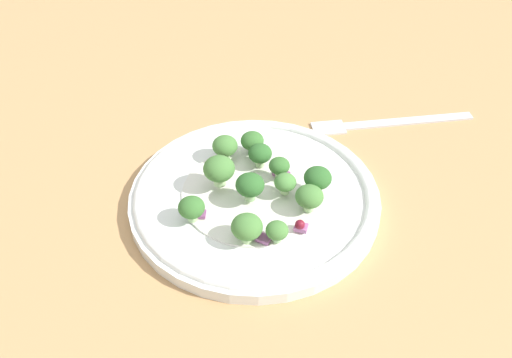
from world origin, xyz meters
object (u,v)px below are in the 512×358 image
plate (256,193)px  broccoli_floret_0 (225,146)px  broccoli_floret_2 (250,228)px  fork (383,122)px  broccoli_floret_1 (318,178)px

plate → broccoli_floret_0: (3.29, 4.55, 2.00)cm
broccoli_floret_2 → fork: 24.15cm
broccoli_floret_2 → broccoli_floret_1: bearing=-26.3°
plate → fork: size_ratio=1.38×
broccoli_floret_0 → broccoli_floret_1: bearing=-101.5°
broccoli_floret_1 → broccoli_floret_2: size_ratio=0.95×
fork → broccoli_floret_1: bearing=167.4°
plate → broccoli_floret_1: bearing=-77.5°
plate → fork: (16.62, -8.99, -0.61)cm
plate → broccoli_floret_2: 6.89cm
broccoli_floret_0 → broccoli_floret_1: (-2.06, -10.10, 0.64)cm
broccoli_floret_2 → broccoli_floret_0: bearing=33.7°
plate → fork: bearing=-28.4°
broccoli_floret_0 → fork: broccoli_floret_0 is taller
fork → plate: bearing=151.6°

